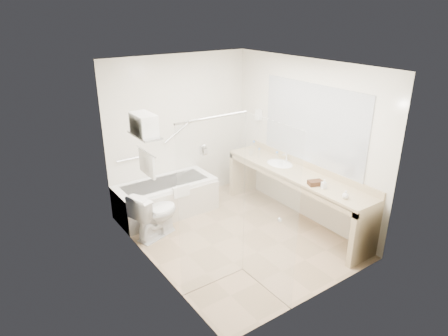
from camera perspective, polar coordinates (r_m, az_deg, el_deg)
floor at (r=6.04m, az=1.65°, el=-9.71°), size 3.20×3.20×0.00m
ceiling at (r=5.18m, az=1.96°, el=14.51°), size 2.60×3.20×0.10m
wall_back at (r=6.77m, az=-6.34°, el=5.37°), size 2.60×0.10×2.50m
wall_front at (r=4.41m, az=14.31°, el=-4.61°), size 2.60×0.10×2.50m
wall_left at (r=4.87m, az=-10.57°, el=-1.66°), size 0.10×3.20×2.50m
wall_right at (r=6.31m, az=11.34°, el=3.81°), size 0.10×3.20×2.50m
bathtub at (r=6.61m, az=-8.26°, el=-4.24°), size 1.60×0.73×0.59m
grab_bar_short at (r=6.45m, az=-13.45°, el=1.23°), size 0.40×0.03×0.03m
grab_bar_long at (r=6.71m, az=-6.55°, el=5.22°), size 0.53×0.03×0.33m
shower_enclosure at (r=4.54m, az=2.34°, el=-5.74°), size 0.96×0.91×2.11m
towel_shelf at (r=5.05m, az=-11.32°, el=5.24°), size 0.24×0.55×0.81m
vanity_counter at (r=6.24m, az=10.14°, el=-2.31°), size 0.55×2.70×0.95m
sink at (r=6.45m, az=7.96°, el=0.40°), size 0.40×0.52×0.14m
faucet at (r=6.51m, az=8.95°, el=1.57°), size 0.03×0.03×0.14m
mirror at (r=6.11m, az=12.49°, el=6.09°), size 0.02×2.00×1.20m
hairdryer_unit at (r=6.95m, az=4.96°, el=7.59°), size 0.08×0.10×0.18m
toilet at (r=5.97m, az=-9.79°, el=-6.48°), size 0.83×0.61×0.72m
amenity_basket at (r=5.75m, az=12.92°, el=-2.08°), size 0.23×0.19×0.07m
soap_bottle_a at (r=5.67m, az=14.08°, el=-2.55°), size 0.10×0.15×0.06m
soap_bottle_b at (r=5.45m, az=16.97°, el=-3.77°), size 0.11×0.13×0.09m
water_bottle_left at (r=6.62m, az=5.04°, el=2.10°), size 0.05×0.05×0.17m
water_bottle_mid at (r=6.46m, az=7.54°, el=1.53°), size 0.06×0.06×0.18m
water_bottle_right at (r=6.90m, az=4.29°, el=3.06°), size 0.06×0.06×0.20m
drinking_glass_near at (r=6.73m, az=3.86°, el=2.19°), size 0.08×0.08×0.09m
drinking_glass_far at (r=6.29m, az=8.10°, el=0.55°), size 0.07×0.07×0.09m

